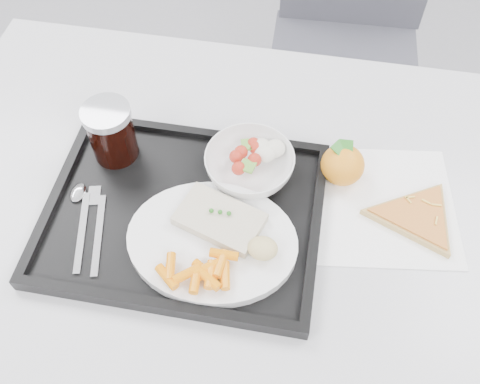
# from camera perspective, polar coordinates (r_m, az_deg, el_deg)

# --- Properties ---
(table) EXTENTS (1.20, 0.80, 0.75)m
(table) POSITION_cam_1_polar(r_m,az_deg,el_deg) (0.96, 0.82, -3.59)
(table) COLOR #BAB9BC
(table) RESTS_ON ground
(chair) EXTENTS (0.44, 0.44, 0.93)m
(chair) POSITION_cam_1_polar(r_m,az_deg,el_deg) (1.61, 11.60, 17.08)
(chair) COLOR #3E3E46
(chair) RESTS_ON ground
(tray) EXTENTS (0.45, 0.35, 0.03)m
(tray) POSITION_cam_1_polar(r_m,az_deg,el_deg) (0.89, -5.99, -2.32)
(tray) COLOR black
(tray) RESTS_ON table
(dinner_plate) EXTENTS (0.27, 0.27, 0.02)m
(dinner_plate) POSITION_cam_1_polar(r_m,az_deg,el_deg) (0.84, -2.98, -5.27)
(dinner_plate) COLOR white
(dinner_plate) RESTS_ON tray
(fish_fillet) EXTENTS (0.15, 0.12, 0.03)m
(fish_fillet) POSITION_cam_1_polar(r_m,az_deg,el_deg) (0.84, -2.18, -2.90)
(fish_fillet) COLOR beige
(fish_fillet) RESTS_ON dinner_plate
(bread_roll) EXTENTS (0.05, 0.04, 0.03)m
(bread_roll) POSITION_cam_1_polar(r_m,az_deg,el_deg) (0.81, 2.43, -6.02)
(bread_roll) COLOR #DBBE88
(bread_roll) RESTS_ON dinner_plate
(salad_bowl) EXTENTS (0.15, 0.15, 0.05)m
(salad_bowl) POSITION_cam_1_polar(r_m,az_deg,el_deg) (0.91, 1.02, 2.90)
(salad_bowl) COLOR white
(salad_bowl) RESTS_ON tray
(cola_glass) EXTENTS (0.08, 0.08, 0.11)m
(cola_glass) POSITION_cam_1_polar(r_m,az_deg,el_deg) (0.94, -13.60, 6.30)
(cola_glass) COLOR black
(cola_glass) RESTS_ON tray
(cutlery) EXTENTS (0.10, 0.17, 0.01)m
(cutlery) POSITION_cam_1_polar(r_m,az_deg,el_deg) (0.91, -16.04, -2.46)
(cutlery) COLOR silver
(cutlery) RESTS_ON tray
(napkin) EXTENTS (0.28, 0.27, 0.00)m
(napkin) POSITION_cam_1_polar(r_m,az_deg,el_deg) (0.94, 14.68, -1.32)
(napkin) COLOR white
(napkin) RESTS_ON table
(tangerine) EXTENTS (0.10, 0.10, 0.07)m
(tangerine) POSITION_cam_1_polar(r_m,az_deg,el_deg) (0.93, 10.89, 2.87)
(tangerine) COLOR orange
(tangerine) RESTS_ON napkin
(pizza_slice) EXTENTS (0.20, 0.20, 0.02)m
(pizza_slice) POSITION_cam_1_polar(r_m,az_deg,el_deg) (0.93, 18.34, -2.50)
(pizza_slice) COLOR #E4B172
(pizza_slice) RESTS_ON napkin
(carrot_pile) EXTENTS (0.12, 0.08, 0.02)m
(carrot_pile) POSITION_cam_1_polar(r_m,az_deg,el_deg) (0.79, -4.04, -8.44)
(carrot_pile) COLOR orange
(carrot_pile) RESTS_ON dinner_plate
(salad_contents) EXTENTS (0.09, 0.08, 0.03)m
(salad_contents) POSITION_cam_1_polar(r_m,az_deg,el_deg) (0.91, 2.02, 4.29)
(salad_contents) COLOR #B22A19
(salad_contents) RESTS_ON salad_bowl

